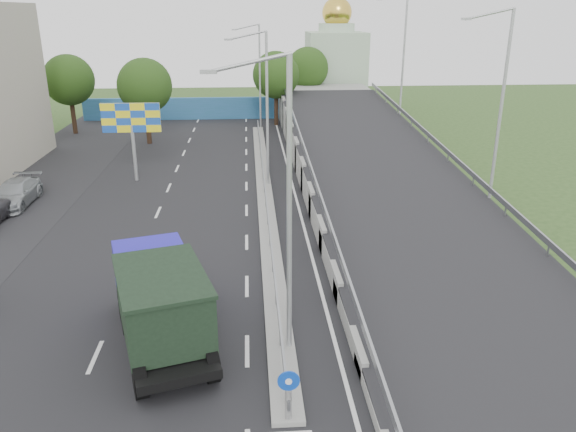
{
  "coord_description": "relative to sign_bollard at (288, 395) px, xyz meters",
  "views": [
    {
      "loc": [
        -0.96,
        -11.13,
        11.39
      ],
      "look_at": [
        0.82,
        13.9,
        2.2
      ],
      "focal_mm": 35.0,
      "sensor_mm": 36.0,
      "label": 1
    }
  ],
  "objects": [
    {
      "name": "tree_left_far",
      "position": [
        -18.0,
        42.83,
        4.14
      ],
      "size": [
        4.8,
        4.8,
        7.6
      ],
      "color": "black",
      "rests_on": "ground"
    },
    {
      "name": "dump_truck",
      "position": [
        -4.25,
        4.66,
        0.73
      ],
      "size": [
        4.57,
        7.68,
        3.19
      ],
      "rotation": [
        0.0,
        0.0,
        0.29
      ],
      "color": "black",
      "rests_on": "ground"
    },
    {
      "name": "lamp_post_mid",
      "position": [
        0.11,
        23.83,
        4.77
      ],
      "size": [
        2.74,
        0.18,
        10.08
      ],
      "color": "#B2B5B7",
      "rests_on": "median"
    },
    {
      "name": "sign_bollard",
      "position": [
        0.0,
        0.0,
        0.0
      ],
      "size": [
        0.64,
        0.23,
        1.67
      ],
      "color": "black",
      "rests_on": "median"
    },
    {
      "name": "median",
      "position": [
        0.0,
        21.83,
        -0.93
      ],
      "size": [
        1.0,
        44.0,
        0.2
      ],
      "primitive_type": "cube",
      "color": "gray",
      "rests_on": "ground"
    },
    {
      "name": "road_surface",
      "position": [
        -3.0,
        17.83,
        -1.03
      ],
      "size": [
        26.0,
        90.0,
        0.04
      ],
      "primitive_type": "cube",
      "color": "black",
      "rests_on": "ground"
    },
    {
      "name": "blue_wall",
      "position": [
        -4.0,
        49.83,
        0.17
      ],
      "size": [
        30.0,
        0.5,
        2.4
      ],
      "primitive_type": "cube",
      "color": "#246186",
      "rests_on": "ground"
    },
    {
      "name": "lamp_post_near",
      "position": [
        0.11,
        3.83,
        4.77
      ],
      "size": [
        2.74,
        0.18,
        10.08
      ],
      "color": "#B2B5B7",
      "rests_on": "median"
    },
    {
      "name": "tree_left_mid",
      "position": [
        -10.0,
        37.83,
        4.14
      ],
      "size": [
        4.8,
        4.8,
        7.6
      ],
      "color": "black",
      "rests_on": "ground"
    },
    {
      "name": "church",
      "position": [
        10.0,
        57.83,
        4.28
      ],
      "size": [
        7.0,
        7.0,
        13.8
      ],
      "color": "#B2CCAD",
      "rests_on": "ground"
    },
    {
      "name": "overpass_ramp",
      "position": [
        7.5,
        21.83,
        0.72
      ],
      "size": [
        10.0,
        50.0,
        3.5
      ],
      "color": "gray",
      "rests_on": "ground"
    },
    {
      "name": "lamp_post_far",
      "position": [
        0.11,
        43.83,
        4.77
      ],
      "size": [
        2.74,
        0.18,
        10.08
      ],
      "color": "#B2B5B7",
      "rests_on": "median"
    },
    {
      "name": "billboard",
      "position": [
        -9.0,
        25.83,
        3.15
      ],
      "size": [
        4.0,
        0.24,
        5.5
      ],
      "color": "#B2B5B7",
      "rests_on": "ground"
    },
    {
      "name": "median_guardrail",
      "position": [
        0.0,
        21.83,
        -0.28
      ],
      "size": [
        0.09,
        44.0,
        0.71
      ],
      "color": "gray",
      "rests_on": "median"
    },
    {
      "name": "parked_car_d",
      "position": [
        -15.52,
        20.95,
        -0.28
      ],
      "size": [
        2.12,
        5.19,
        1.51
      ],
      "primitive_type": "imported",
      "rotation": [
        0.0,
        0.0,
        0.0
      ],
      "color": "#919699",
      "rests_on": "ground"
    },
    {
      "name": "tree_median_far",
      "position": [
        2.0,
        45.83,
        4.14
      ],
      "size": [
        4.8,
        4.8,
        7.6
      ],
      "color": "black",
      "rests_on": "ground"
    },
    {
      "name": "tree_ramp_far",
      "position": [
        6.0,
        52.83,
        4.14
      ],
      "size": [
        4.8,
        4.8,
        7.6
      ],
      "color": "black",
      "rests_on": "ground"
    }
  ]
}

